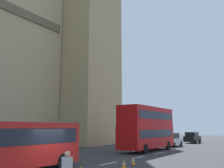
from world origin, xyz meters
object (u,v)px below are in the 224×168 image
Objects in this scene: double_decker_bus at (148,127)px; sedan_lead at (171,140)px; traffic_cone_middle at (124,165)px; traffic_cone_east at (133,161)px; sedan_trailing at (192,138)px.

sedan_lead is (8.07, 0.26, -1.80)m from double_decker_bus.
traffic_cone_middle is 1.82m from traffic_cone_east.
double_decker_bus is at bearing 19.11° from traffic_cone_middle.
double_decker_bus is at bearing -178.12° from sedan_lead.
sedan_trailing is 30.32m from traffic_cone_middle.
sedan_lead reaches higher than traffic_cone_east.
sedan_lead is 1.00× the size of sedan_trailing.
double_decker_bus is 11.42m from traffic_cone_east.
double_decker_bus is 8.27m from sedan_lead.
traffic_cone_east is (-10.45, -3.91, -2.43)m from double_decker_bus.
sedan_lead is 18.99m from traffic_cone_east.
sedan_trailing reaches higher than traffic_cone_east.
double_decker_bus is 2.20× the size of sedan_trailing.
sedan_lead reaches higher than traffic_cone_middle.
sedan_trailing is at bearing -0.56° from sedan_lead.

